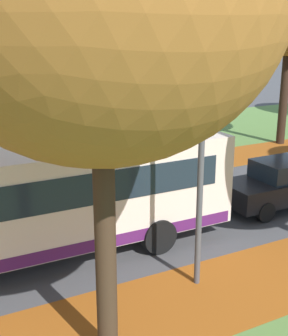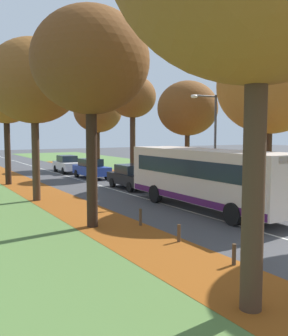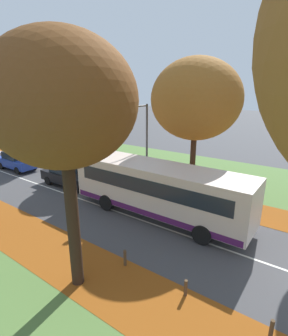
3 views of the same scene
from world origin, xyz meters
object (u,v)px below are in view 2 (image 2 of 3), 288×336
(tree_left_near, at_px, (90,62))
(tree_left_far, at_px, (6,97))
(tree_right_near, at_px, (270,86))
(tree_right_mid, at_px, (188,109))
(tree_left_mid, at_px, (34,81))
(car_blue_following, at_px, (91,169))
(tree_right_far, at_px, (133,97))
(bus, at_px, (207,175))
(tree_right_distant, at_px, (98,111))
(bollard_second, at_px, (234,255))
(bollard_fourth, at_px, (140,217))
(streetlamp_right, at_px, (211,134))
(car_black_lead, at_px, (131,177))
(car_white_third_in_line, at_px, (67,164))
(bollard_third, at_px, (179,233))

(tree_left_near, distance_m, tree_left_far, 15.06)
(tree_right_near, height_order, tree_right_mid, tree_right_near)
(tree_left_mid, bearing_deg, car_blue_following, 50.68)
(tree_left_near, xyz_separation_m, tree_left_far, (-0.25, 15.06, -0.25))
(tree_right_far, height_order, bus, tree_right_far)
(tree_right_distant, distance_m, car_blue_following, 10.19)
(tree_right_far, height_order, bollard_second, tree_right_far)
(bollard_fourth, bearing_deg, car_blue_following, 73.96)
(bollard_fourth, xyz_separation_m, streetlamp_right, (7.17, 4.16, 3.38))
(tree_right_near, distance_m, tree_right_mid, 7.55)
(tree_right_far, bearing_deg, tree_left_mid, -141.93)
(bollard_fourth, distance_m, car_blue_following, 17.02)
(tree_left_near, xyz_separation_m, bollard_fourth, (1.78, -0.82, -6.23))
(tree_right_near, distance_m, car_black_lead, 10.67)
(tree_right_mid, distance_m, car_white_third_in_line, 14.40)
(bus, relative_size, car_white_third_in_line, 2.45)
(bollard_fourth, relative_size, streetlamp_right, 0.12)
(tree_right_mid, height_order, car_blue_following, tree_right_mid)
(streetlamp_right, bearing_deg, car_white_third_in_line, 98.59)
(tree_right_mid, xyz_separation_m, tree_right_distant, (-0.14, 15.33, 0.53))
(tree_right_mid, relative_size, car_white_third_in_line, 1.74)
(tree_right_distant, distance_m, bollard_fourth, 26.28)
(streetlamp_right, bearing_deg, tree_right_distant, 85.46)
(tree_right_mid, distance_m, streetlamp_right, 5.24)
(tree_right_mid, relative_size, bollard_fourth, 10.50)
(tree_right_mid, relative_size, tree_right_distant, 0.90)
(car_black_lead, xyz_separation_m, car_blue_following, (0.01, 6.90, 0.00))
(tree_left_mid, bearing_deg, bollard_third, -79.38)
(tree_left_far, relative_size, bollard_second, 13.17)
(bollard_fourth, xyz_separation_m, car_blue_following, (4.70, 16.35, 0.46))
(tree_left_far, bearing_deg, bollard_second, -84.76)
(tree_right_near, height_order, streetlamp_right, tree_right_near)
(tree_right_near, distance_m, bollard_second, 12.70)
(tree_right_mid, xyz_separation_m, bollard_third, (-8.94, -11.56, -5.16))
(tree_right_far, bearing_deg, streetlamp_right, -97.18)
(bollard_second, distance_m, car_black_lead, 15.75)
(tree_right_near, distance_m, bollard_third, 11.43)
(bollard_fourth, height_order, car_black_lead, car_black_lead)
(tree_right_near, height_order, tree_right_far, tree_right_near)
(tree_left_mid, xyz_separation_m, tree_right_distant, (10.83, 16.03, -0.59))
(tree_left_near, height_order, tree_right_mid, tree_left_near)
(tree_right_mid, xyz_separation_m, tree_right_far, (-0.17, 7.76, 1.35))
(tree_left_far, bearing_deg, tree_left_near, -89.05)
(tree_right_far, distance_m, bus, 16.66)
(bollard_fourth, distance_m, bus, 4.88)
(tree_right_far, xyz_separation_m, bollard_third, (-8.77, -19.32, -6.51))
(tree_left_far, distance_m, bollard_fourth, 17.09)
(tree_right_mid, bearing_deg, tree_right_near, -90.66)
(streetlamp_right, bearing_deg, tree_left_near, -159.53)
(tree_left_near, bearing_deg, tree_right_distant, 65.66)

